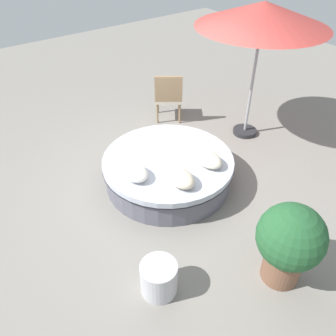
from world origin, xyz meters
TOP-DOWN VIEW (x-y plane):
  - ground_plane at (0.00, 0.00)m, footprint 16.00×16.00m
  - round_bed at (0.00, 0.00)m, footprint 1.99×1.99m
  - throw_pillow_0 at (0.07, -0.64)m, footprint 0.48×0.33m
  - throw_pillow_1 at (0.55, -0.22)m, footprint 0.51×0.33m
  - throw_pillow_2 at (0.45, 0.37)m, footprint 0.51×0.32m
  - patio_chair at (-1.55, 1.18)m, footprint 0.71×0.72m
  - patio_umbrella at (-0.27, 2.04)m, footprint 2.12×2.12m
  - planter at (2.17, 0.01)m, footprint 0.75×0.75m
  - side_table at (1.46, -1.23)m, footprint 0.42×0.42m

SIDE VIEW (x-z plane):
  - ground_plane at x=0.00m, z-range 0.00..0.00m
  - side_table at x=1.46m, z-range 0.00..0.42m
  - round_bed at x=0.00m, z-range 0.01..0.47m
  - throw_pillow_0 at x=0.07m, z-range 0.47..0.65m
  - throw_pillow_2 at x=0.45m, z-range 0.47..0.65m
  - patio_chair at x=-1.55m, z-range 0.07..1.05m
  - throw_pillow_1 at x=0.55m, z-range 0.47..0.66m
  - planter at x=2.17m, z-range 0.09..1.15m
  - patio_umbrella at x=-0.27m, z-range 0.96..3.30m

